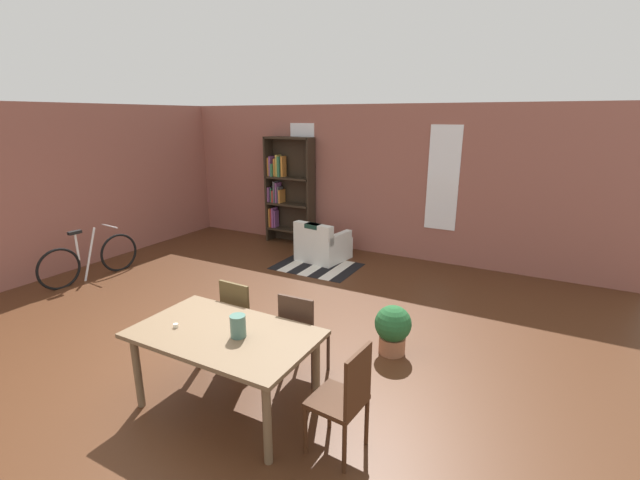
# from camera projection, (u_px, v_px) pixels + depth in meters

# --- Properties ---
(ground_plane) EXTENTS (11.94, 11.94, 0.00)m
(ground_plane) POSITION_uv_depth(u_px,v_px,m) (205.00, 360.00, 4.81)
(ground_plane) COLOR #4A2916
(back_wall_brick) EXTENTS (9.22, 0.12, 2.83)m
(back_wall_brick) POSITION_uv_depth(u_px,v_px,m) (368.00, 180.00, 8.35)
(back_wall_brick) COLOR #97574B
(back_wall_brick) RESTS_ON ground
(window_pane_0) EXTENTS (0.55, 0.02, 1.84)m
(window_pane_0) POSITION_uv_depth(u_px,v_px,m) (303.00, 169.00, 8.91)
(window_pane_0) COLOR white
(window_pane_1) EXTENTS (0.55, 0.02, 1.84)m
(window_pane_1) POSITION_uv_depth(u_px,v_px,m) (443.00, 178.00, 7.59)
(window_pane_1) COLOR white
(dining_table) EXTENTS (1.65, 0.97, 0.77)m
(dining_table) POSITION_uv_depth(u_px,v_px,m) (225.00, 341.00, 3.86)
(dining_table) COLOR brown
(dining_table) RESTS_ON ground
(vase_on_table) EXTENTS (0.14, 0.14, 0.20)m
(vase_on_table) POSITION_uv_depth(u_px,v_px,m) (238.00, 326.00, 3.74)
(vase_on_table) COLOR #4C7266
(vase_on_table) RESTS_ON dining_table
(tealight_candle_0) EXTENTS (0.04, 0.04, 0.04)m
(tealight_candle_0) POSITION_uv_depth(u_px,v_px,m) (176.00, 326.00, 3.92)
(tealight_candle_0) COLOR silver
(tealight_candle_0) RESTS_ON dining_table
(dining_chair_far_right) EXTENTS (0.42, 0.42, 0.95)m
(dining_chair_far_right) POSITION_uv_depth(u_px,v_px,m) (302.00, 333.00, 4.34)
(dining_chair_far_right) COLOR #3C271C
(dining_chair_far_right) RESTS_ON ground
(dining_chair_far_left) EXTENTS (0.41, 0.41, 0.95)m
(dining_chair_far_left) POSITION_uv_depth(u_px,v_px,m) (242.00, 317.00, 4.68)
(dining_chair_far_left) COLOR #4F3F22
(dining_chair_far_left) RESTS_ON ground
(dining_chair_head_right) EXTENTS (0.43, 0.43, 0.95)m
(dining_chair_head_right) POSITION_uv_depth(u_px,v_px,m) (345.00, 397.00, 3.36)
(dining_chair_head_right) COLOR #3F2312
(dining_chair_head_right) RESTS_ON ground
(bookshelf_tall) EXTENTS (1.06, 0.31, 2.21)m
(bookshelf_tall) POSITION_uv_depth(u_px,v_px,m) (286.00, 189.00, 9.01)
(bookshelf_tall) COLOR #2D2319
(bookshelf_tall) RESTS_ON ground
(armchair_white) EXTENTS (0.90, 0.90, 0.75)m
(armchair_white) POSITION_uv_depth(u_px,v_px,m) (322.00, 245.00, 8.09)
(armchair_white) COLOR silver
(armchair_white) RESTS_ON ground
(bicycle_second) EXTENTS (0.44, 1.68, 0.88)m
(bicycle_second) POSITION_uv_depth(u_px,v_px,m) (90.00, 259.00, 7.13)
(bicycle_second) COLOR black
(bicycle_second) RESTS_ON ground
(potted_plant_by_shelf) EXTENTS (0.42, 0.42, 0.57)m
(potted_plant_by_shelf) POSITION_uv_depth(u_px,v_px,m) (393.00, 328.00, 4.88)
(potted_plant_by_shelf) COLOR #9E6042
(potted_plant_by_shelf) RESTS_ON ground
(striped_rug) EXTENTS (1.45, 1.07, 0.01)m
(striped_rug) POSITION_uv_depth(u_px,v_px,m) (317.00, 266.00, 7.79)
(striped_rug) COLOR black
(striped_rug) RESTS_ON ground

